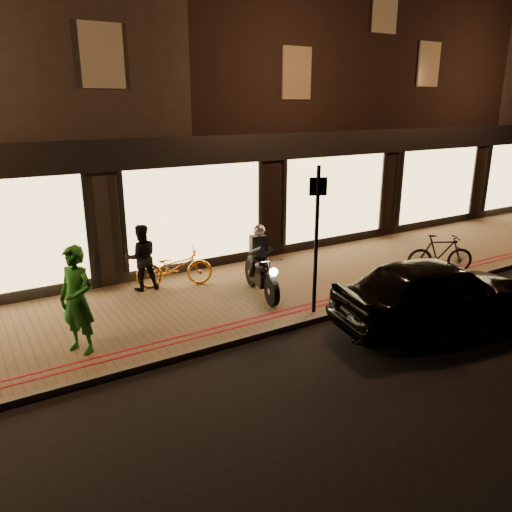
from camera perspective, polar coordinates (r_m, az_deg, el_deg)
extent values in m
plane|color=black|center=(9.80, 3.33, -8.64)|extent=(90.00, 90.00, 0.00)
cube|color=brown|center=(11.34, -2.45, -4.64)|extent=(50.00, 4.00, 0.12)
cube|color=#59544C|center=(9.81, 3.17, -8.22)|extent=(50.00, 0.14, 0.12)
cube|color=maroon|center=(10.09, 1.88, -7.08)|extent=(50.00, 0.06, 0.01)
cube|color=maroon|center=(10.24, 1.26, -6.69)|extent=(50.00, 0.06, 0.01)
cube|color=black|center=(19.65, 2.97, 17.02)|extent=(12.00, 10.00, 8.50)
cube|color=black|center=(28.22, 24.34, 15.60)|extent=(12.00, 10.00, 8.50)
cube|color=black|center=(12.33, -7.15, 11.81)|extent=(48.00, 0.12, 0.70)
cube|color=#FFD47F|center=(12.55, -6.87, 4.80)|extent=(3.60, 0.06, 2.38)
cube|color=#FFD47F|center=(14.95, 9.06, 6.67)|extent=(3.60, 0.06, 2.38)
cube|color=#FFD47F|center=(18.17, 20.06, 7.67)|extent=(3.60, 0.06, 2.38)
cube|color=#3F331E|center=(11.64, -17.18, 21.05)|extent=(0.90, 0.06, 1.30)
cube|color=#3F331E|center=(13.82, 4.67, 20.11)|extent=(0.90, 0.06, 1.30)
cube|color=#3F331E|center=(17.25, 19.15, 19.99)|extent=(0.90, 0.06, 1.30)
cube|color=#3F331E|center=(15.95, 14.56, 25.76)|extent=(0.90, 0.06, 1.30)
cylinder|color=black|center=(10.58, 1.82, -4.05)|extent=(0.25, 0.65, 0.64)
cylinder|color=black|center=(11.72, -0.50, -1.90)|extent=(0.25, 0.65, 0.64)
cylinder|color=silver|center=(10.58, 1.82, -4.05)|extent=(0.17, 0.17, 0.14)
cylinder|color=silver|center=(11.72, -0.50, -1.90)|extent=(0.17, 0.17, 0.14)
cube|color=black|center=(11.16, 0.51, -2.45)|extent=(0.40, 0.74, 0.30)
ellipsoid|color=black|center=(10.95, 0.75, -1.18)|extent=(0.42, 0.56, 0.29)
cube|color=black|center=(11.34, -0.01, -0.54)|extent=(0.33, 0.58, 0.09)
cylinder|color=silver|center=(10.50, 1.55, -0.56)|extent=(0.59, 0.15, 0.03)
cylinder|color=silver|center=(10.52, 1.73, -2.43)|extent=(0.12, 0.33, 0.71)
sphere|color=white|center=(10.34, 2.02, -1.84)|extent=(0.20, 0.20, 0.17)
cylinder|color=silver|center=(11.64, 0.30, -2.25)|extent=(0.18, 0.55, 0.07)
cube|color=black|center=(11.12, 0.22, 0.99)|extent=(0.38, 0.29, 0.55)
sphere|color=#B6B9BD|center=(10.96, 0.33, 2.97)|extent=(0.31, 0.31, 0.26)
cylinder|color=black|center=(10.77, -0.01, 0.62)|extent=(0.13, 0.60, 0.34)
cylinder|color=black|center=(10.88, 1.58, 0.78)|extent=(0.29, 0.59, 0.34)
cylinder|color=black|center=(11.17, -0.39, -1.35)|extent=(0.15, 0.28, 0.46)
cylinder|color=black|center=(11.26, 0.95, -1.20)|extent=(0.24, 0.29, 0.46)
cylinder|color=black|center=(9.95, 6.89, 1.63)|extent=(0.10, 0.10, 3.00)
cube|color=black|center=(9.72, 7.12, 7.89)|extent=(0.33, 0.16, 0.35)
imported|color=orange|center=(11.79, -9.31, -1.28)|extent=(1.88, 1.10, 0.93)
imported|color=black|center=(13.36, 20.31, 0.22)|extent=(1.69, 1.22, 1.00)
imported|color=#1C6C1F|center=(8.97, -19.76, -4.77)|extent=(0.76, 0.82, 1.89)
imported|color=black|center=(11.64, -12.96, -0.17)|extent=(0.82, 0.68, 1.54)
imported|color=black|center=(10.34, 19.94, -3.99)|extent=(4.42, 2.40, 1.43)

